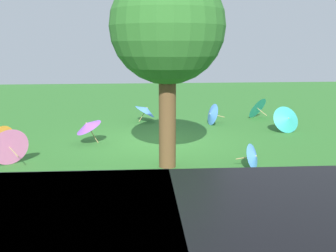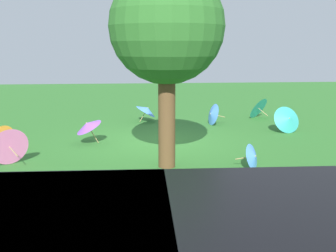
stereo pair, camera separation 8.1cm
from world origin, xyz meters
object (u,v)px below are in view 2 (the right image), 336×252
(parasol_blue_0, at_px, (212,114))
(parasol_orange_1, at_px, (12,192))
(shade_tree, at_px, (167,28))
(parasol_blue_3, at_px, (254,156))
(parasol_teal_0, at_px, (257,107))
(parasol_pink_0, at_px, (8,146))
(parasol_orange_0, at_px, (3,135))
(parasol_teal_1, at_px, (288,119))
(parasol_purple_0, at_px, (88,125))
(parasol_blue_2, at_px, (147,110))

(parasol_blue_0, distance_m, parasol_orange_1, 8.82)
(shade_tree, xyz_separation_m, parasol_blue_3, (-1.99, 0.38, -2.91))
(parasol_teal_0, height_order, parasol_pink_0, parasol_pink_0)
(parasol_pink_0, bearing_deg, parasol_orange_0, -69.35)
(shade_tree, distance_m, parasol_blue_3, 3.55)
(parasol_pink_0, distance_m, parasol_orange_1, 2.90)
(parasol_orange_0, distance_m, parasol_teal_1, 8.93)
(parasol_teal_0, height_order, parasol_orange_1, parasol_teal_0)
(parasol_teal_1, distance_m, parasol_blue_0, 2.72)
(parasol_teal_1, relative_size, parasol_pink_0, 1.08)
(shade_tree, relative_size, parasol_pink_0, 4.76)
(parasol_teal_0, height_order, parasol_blue_0, parasol_teal_0)
(shade_tree, bearing_deg, parasol_blue_0, -112.65)
(parasol_purple_0, bearing_deg, parasol_teal_1, -170.90)
(parasol_orange_0, relative_size, parasol_blue_2, 0.75)
(shade_tree, distance_m, parasol_orange_0, 5.92)
(parasol_purple_0, height_order, parasol_blue_3, parasol_purple_0)
(parasol_teal_0, relative_size, parasol_orange_1, 1.47)
(parasol_teal_1, bearing_deg, parasol_purple_0, 9.10)
(parasol_teal_1, relative_size, parasol_blue_2, 1.24)
(shade_tree, height_order, parasol_blue_0, shade_tree)
(parasol_purple_0, bearing_deg, parasol_orange_1, 80.09)
(parasol_blue_0, bearing_deg, parasol_blue_2, -20.29)
(parasol_blue_2, relative_size, parasol_orange_1, 1.10)
(parasol_purple_0, xyz_separation_m, parasol_pink_0, (1.68, 1.94, -0.09))
(parasol_teal_1, xyz_separation_m, parasol_blue_3, (2.35, 3.87, -0.15))
(parasol_teal_0, bearing_deg, parasol_orange_1, 50.11)
(parasol_purple_0, xyz_separation_m, parasol_teal_1, (-6.45, -1.03, -0.11))
(shade_tree, bearing_deg, parasol_orange_1, 37.57)
(parasol_orange_1, bearing_deg, parasol_teal_1, -141.73)
(shade_tree, bearing_deg, parasol_blue_2, -87.45)
(parasol_teal_1, distance_m, parasol_blue_3, 4.53)
(parasol_purple_0, height_order, parasol_blue_2, parasol_purple_0)
(parasol_teal_1, height_order, parasol_pink_0, parasol_pink_0)
(parasol_pink_0, bearing_deg, shade_tree, 172.37)
(parasol_pink_0, xyz_separation_m, parasol_blue_3, (-5.79, 0.89, -0.16))
(parasol_blue_2, bearing_deg, parasol_teal_0, -175.33)
(parasol_orange_0, height_order, parasol_teal_1, parasol_teal_1)
(shade_tree, relative_size, parasol_orange_0, 7.31)
(parasol_orange_0, distance_m, parasol_blue_2, 5.46)
(parasol_purple_0, height_order, parasol_teal_1, parasol_teal_1)
(parasol_purple_0, height_order, parasol_teal_0, parasol_teal_0)
(shade_tree, relative_size, parasol_teal_1, 4.42)
(parasol_teal_0, bearing_deg, parasol_blue_3, 71.86)
(parasol_orange_0, bearing_deg, parasol_pink_0, 110.65)
(parasol_pink_0, bearing_deg, parasol_blue_0, -142.61)
(parasol_blue_0, distance_m, parasol_blue_3, 5.38)
(parasol_orange_0, bearing_deg, parasol_teal_0, -156.60)
(parasol_blue_0, bearing_deg, parasol_orange_1, 55.33)
(parasol_blue_0, height_order, parasol_orange_1, parasol_blue_0)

